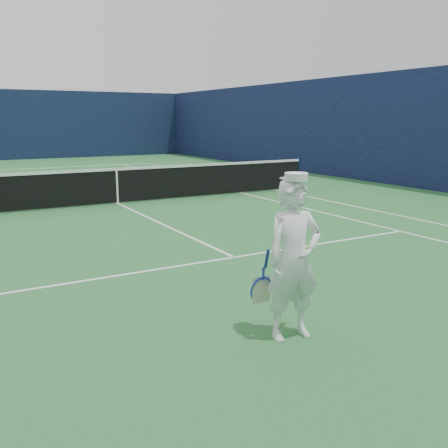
# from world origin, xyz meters

# --- Properties ---
(ground) EXTENTS (80.00, 80.00, 0.00)m
(ground) POSITION_xyz_m (0.00, 0.00, 0.00)
(ground) COLOR #26642E
(ground) RESTS_ON ground
(court_markings) EXTENTS (11.03, 23.83, 0.01)m
(court_markings) POSITION_xyz_m (0.00, 0.00, 0.00)
(court_markings) COLOR white
(court_markings) RESTS_ON ground
(windscreen_fence) EXTENTS (20.12, 36.12, 4.00)m
(windscreen_fence) POSITION_xyz_m (0.00, 0.00, 2.00)
(windscreen_fence) COLOR #0E1935
(windscreen_fence) RESTS_ON ground
(tennis_net) EXTENTS (12.88, 0.09, 1.07)m
(tennis_net) POSITION_xyz_m (0.00, 0.00, 0.55)
(tennis_net) COLOR #141E4C
(tennis_net) RESTS_ON ground
(tennis_player) EXTENTS (0.76, 0.54, 1.80)m
(tennis_player) POSITION_xyz_m (-1.08, -9.44, 0.88)
(tennis_player) COLOR white
(tennis_player) RESTS_ON ground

